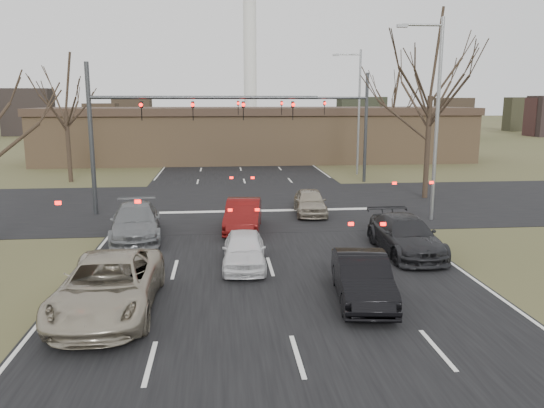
{
  "coord_description": "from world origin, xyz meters",
  "views": [
    {
      "loc": [
        -1.76,
        -15.71,
        6.11
      ],
      "look_at": [
        0.25,
        4.94,
        2.0
      ],
      "focal_mm": 35.0,
      "sensor_mm": 36.0,
      "label": 1
    }
  ],
  "objects_px": {
    "streetlight_right_near": "(434,110)",
    "streetlight_right_far": "(357,106)",
    "building": "(257,134)",
    "mast_arm_far": "(329,114)",
    "car_black_hatch": "(362,278)",
    "car_red_ahead": "(243,215)",
    "car_grey_ahead": "(136,222)",
    "car_silver_suv": "(109,286)",
    "car_charcoal_sedan": "(405,235)",
    "car_silver_ahead": "(310,202)",
    "car_white_sedan": "(244,250)",
    "mast_arm_near": "(154,119)"
  },
  "relations": [
    {
      "from": "streetlight_right_near",
      "to": "streetlight_right_far",
      "type": "distance_m",
      "value": 17.01
    },
    {
      "from": "building",
      "to": "mast_arm_far",
      "type": "bearing_deg",
      "value": -74.42
    },
    {
      "from": "mast_arm_far",
      "to": "car_black_hatch",
      "type": "bearing_deg",
      "value": -98.87
    },
    {
      "from": "car_black_hatch",
      "to": "car_red_ahead",
      "type": "height_order",
      "value": "car_red_ahead"
    },
    {
      "from": "building",
      "to": "streetlight_right_near",
      "type": "height_order",
      "value": "streetlight_right_near"
    },
    {
      "from": "car_grey_ahead",
      "to": "building",
      "type": "bearing_deg",
      "value": 69.19
    },
    {
      "from": "car_silver_suv",
      "to": "car_charcoal_sedan",
      "type": "relative_size",
      "value": 1.14
    },
    {
      "from": "car_black_hatch",
      "to": "mast_arm_far",
      "type": "bearing_deg",
      "value": 87.74
    },
    {
      "from": "car_silver_suv",
      "to": "car_black_hatch",
      "type": "bearing_deg",
      "value": 1.48
    },
    {
      "from": "car_grey_ahead",
      "to": "car_red_ahead",
      "type": "relative_size",
      "value": 1.16
    },
    {
      "from": "car_silver_ahead",
      "to": "streetlight_right_far",
      "type": "bearing_deg",
      "value": 71.02
    },
    {
      "from": "car_white_sedan",
      "to": "car_black_hatch",
      "type": "relative_size",
      "value": 0.88
    },
    {
      "from": "building",
      "to": "car_white_sedan",
      "type": "height_order",
      "value": "building"
    },
    {
      "from": "car_silver_suv",
      "to": "car_grey_ahead",
      "type": "relative_size",
      "value": 1.12
    },
    {
      "from": "streetlight_right_near",
      "to": "car_charcoal_sedan",
      "type": "xyz_separation_m",
      "value": [
        -3.25,
        -5.72,
        -4.85
      ]
    },
    {
      "from": "mast_arm_near",
      "to": "car_silver_ahead",
      "type": "relative_size",
      "value": 3.04
    },
    {
      "from": "mast_arm_far",
      "to": "car_silver_ahead",
      "type": "distance_m",
      "value": 12.28
    },
    {
      "from": "mast_arm_near",
      "to": "streetlight_right_near",
      "type": "relative_size",
      "value": 1.21
    },
    {
      "from": "mast_arm_far",
      "to": "car_white_sedan",
      "type": "relative_size",
      "value": 2.86
    },
    {
      "from": "streetlight_right_far",
      "to": "car_grey_ahead",
      "type": "xyz_separation_m",
      "value": [
        -14.88,
        -19.34,
        -4.83
      ]
    },
    {
      "from": "streetlight_right_near",
      "to": "streetlight_right_far",
      "type": "relative_size",
      "value": 1.0
    },
    {
      "from": "car_black_hatch",
      "to": "car_grey_ahead",
      "type": "xyz_separation_m",
      "value": [
        -8.07,
        8.22,
        0.04
      ]
    },
    {
      "from": "car_white_sedan",
      "to": "car_red_ahead",
      "type": "xyz_separation_m",
      "value": [
        0.21,
        5.5,
        0.08
      ]
    },
    {
      "from": "mast_arm_near",
      "to": "car_red_ahead",
      "type": "xyz_separation_m",
      "value": [
        4.48,
        -4.35,
        -4.33
      ]
    },
    {
      "from": "mast_arm_near",
      "to": "car_grey_ahead",
      "type": "bearing_deg",
      "value": -93.53
    },
    {
      "from": "car_white_sedan",
      "to": "streetlight_right_near",
      "type": "bearing_deg",
      "value": 37.49
    },
    {
      "from": "car_charcoal_sedan",
      "to": "car_red_ahead",
      "type": "bearing_deg",
      "value": 144.53
    },
    {
      "from": "streetlight_right_far",
      "to": "car_white_sedan",
      "type": "height_order",
      "value": "streetlight_right_far"
    },
    {
      "from": "car_white_sedan",
      "to": "mast_arm_near",
      "type": "bearing_deg",
      "value": 115.94
    },
    {
      "from": "car_charcoal_sedan",
      "to": "car_grey_ahead",
      "type": "relative_size",
      "value": 0.98
    },
    {
      "from": "mast_arm_near",
      "to": "car_white_sedan",
      "type": "distance_m",
      "value": 11.61
    },
    {
      "from": "car_grey_ahead",
      "to": "streetlight_right_near",
      "type": "bearing_deg",
      "value": 2.41
    },
    {
      "from": "streetlight_right_far",
      "to": "car_silver_suv",
      "type": "distance_m",
      "value": 31.61
    },
    {
      "from": "car_silver_suv",
      "to": "car_black_hatch",
      "type": "relative_size",
      "value": 1.33
    },
    {
      "from": "streetlight_right_near",
      "to": "streetlight_right_far",
      "type": "bearing_deg",
      "value": 88.32
    },
    {
      "from": "car_red_ahead",
      "to": "streetlight_right_far",
      "type": "bearing_deg",
      "value": 67.51
    },
    {
      "from": "mast_arm_far",
      "to": "car_white_sedan",
      "type": "bearing_deg",
      "value": -109.78
    },
    {
      "from": "car_charcoal_sedan",
      "to": "car_red_ahead",
      "type": "height_order",
      "value": "same"
    },
    {
      "from": "streetlight_right_far",
      "to": "car_red_ahead",
      "type": "height_order",
      "value": "streetlight_right_far"
    },
    {
      "from": "mast_arm_near",
      "to": "car_charcoal_sedan",
      "type": "height_order",
      "value": "mast_arm_near"
    },
    {
      "from": "car_charcoal_sedan",
      "to": "car_silver_ahead",
      "type": "bearing_deg",
      "value": 107.72
    },
    {
      "from": "streetlight_right_near",
      "to": "car_white_sedan",
      "type": "height_order",
      "value": "streetlight_right_near"
    },
    {
      "from": "building",
      "to": "streetlight_right_near",
      "type": "bearing_deg",
      "value": -76.31
    },
    {
      "from": "mast_arm_near",
      "to": "car_red_ahead",
      "type": "height_order",
      "value": "mast_arm_near"
    },
    {
      "from": "car_white_sedan",
      "to": "car_red_ahead",
      "type": "relative_size",
      "value": 0.86
    },
    {
      "from": "streetlight_right_near",
      "to": "car_charcoal_sedan",
      "type": "distance_m",
      "value": 8.17
    },
    {
      "from": "streetlight_right_far",
      "to": "car_grey_ahead",
      "type": "bearing_deg",
      "value": -127.58
    },
    {
      "from": "mast_arm_far",
      "to": "car_charcoal_sedan",
      "type": "relative_size",
      "value": 2.18
    },
    {
      "from": "car_black_hatch",
      "to": "car_silver_ahead",
      "type": "height_order",
      "value": "car_black_hatch"
    },
    {
      "from": "building",
      "to": "streetlight_right_far",
      "type": "bearing_deg",
      "value": -56.35
    }
  ]
}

